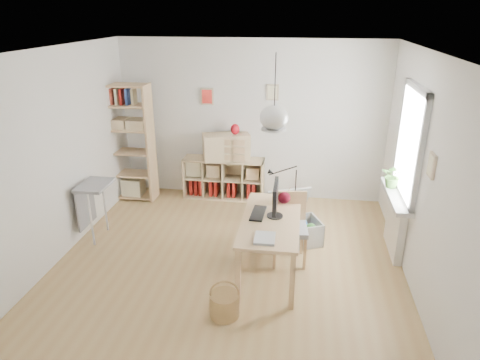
# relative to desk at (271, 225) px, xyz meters

# --- Properties ---
(ground) EXTENTS (4.50, 4.50, 0.00)m
(ground) POSITION_rel_desk_xyz_m (-0.55, 0.15, -0.66)
(ground) COLOR tan
(ground) RESTS_ON ground
(room_shell) EXTENTS (4.50, 4.50, 4.50)m
(room_shell) POSITION_rel_desk_xyz_m (-0.00, 0.00, 1.34)
(room_shell) COLOR white
(room_shell) RESTS_ON ground
(window_unit) EXTENTS (0.07, 1.16, 1.46)m
(window_unit) POSITION_rel_desk_xyz_m (1.68, 0.75, 0.89)
(window_unit) COLOR white
(window_unit) RESTS_ON ground
(radiator) EXTENTS (0.10, 0.80, 0.80)m
(radiator) POSITION_rel_desk_xyz_m (1.64, 0.75, -0.26)
(radiator) COLOR white
(radiator) RESTS_ON ground
(windowsill) EXTENTS (0.22, 1.20, 0.06)m
(windowsill) POSITION_rel_desk_xyz_m (1.59, 0.75, 0.17)
(windowsill) COLOR silver
(windowsill) RESTS_ON radiator
(desk) EXTENTS (0.70, 1.50, 0.75)m
(desk) POSITION_rel_desk_xyz_m (0.00, 0.00, 0.00)
(desk) COLOR tan
(desk) RESTS_ON ground
(cube_shelf) EXTENTS (1.40, 0.38, 0.72)m
(cube_shelf) POSITION_rel_desk_xyz_m (-1.02, 2.23, -0.36)
(cube_shelf) COLOR #CAB585
(cube_shelf) RESTS_ON ground
(tall_bookshelf) EXTENTS (0.80, 0.38, 2.00)m
(tall_bookshelf) POSITION_rel_desk_xyz_m (-2.59, 1.95, 0.43)
(tall_bookshelf) COLOR tan
(tall_bookshelf) RESTS_ON ground
(side_table) EXTENTS (0.40, 0.55, 0.85)m
(side_table) POSITION_rel_desk_xyz_m (-2.59, 0.50, 0.01)
(side_table) COLOR gray
(side_table) RESTS_ON ground
(chair) EXTENTS (0.50, 0.50, 0.92)m
(chair) POSITION_rel_desk_xyz_m (0.22, 0.34, -0.13)
(chair) COLOR gray
(chair) RESTS_ON ground
(wicker_basket) EXTENTS (0.33, 0.32, 0.45)m
(wicker_basket) POSITION_rel_desk_xyz_m (-0.41, -0.92, -0.51)
(wicker_basket) COLOR #9D7447
(wicker_basket) RESTS_ON ground
(storage_chest) EXTENTS (0.90, 0.95, 0.70)m
(storage_chest) POSITION_rel_desk_xyz_m (0.29, 0.83, -0.43)
(storage_chest) COLOR silver
(storage_chest) RESTS_ON ground
(monitor) EXTENTS (0.20, 0.50, 0.43)m
(monitor) POSITION_rel_desk_xyz_m (0.04, 0.06, 0.34)
(monitor) COLOR black
(monitor) RESTS_ON desk
(keyboard) EXTENTS (0.18, 0.43, 0.02)m
(keyboard) POSITION_rel_desk_xyz_m (-0.17, 0.10, 0.10)
(keyboard) COLOR black
(keyboard) RESTS_ON desk
(task_lamp) EXTENTS (0.40, 0.15, 0.43)m
(task_lamp) POSITION_rel_desk_xyz_m (0.07, 0.60, 0.39)
(task_lamp) COLOR black
(task_lamp) RESTS_ON desk
(yarn_ball) EXTENTS (0.17, 0.17, 0.17)m
(yarn_ball) POSITION_rel_desk_xyz_m (0.13, 0.47, 0.18)
(yarn_ball) COLOR #4F0A1D
(yarn_ball) RESTS_ON desk
(paper_tray) EXTENTS (0.23, 0.29, 0.03)m
(paper_tray) POSITION_rel_desk_xyz_m (-0.03, -0.52, 0.11)
(paper_tray) COLOR silver
(paper_tray) RESTS_ON desk
(drawer_chest) EXTENTS (0.85, 0.59, 0.44)m
(drawer_chest) POSITION_rel_desk_xyz_m (-0.95, 2.19, 0.29)
(drawer_chest) COLOR #CAB585
(drawer_chest) RESTS_ON cube_shelf
(red_vase) EXTENTS (0.15, 0.15, 0.18)m
(red_vase) POSITION_rel_desk_xyz_m (-0.80, 2.19, 0.60)
(red_vase) COLOR maroon
(red_vase) RESTS_ON drawer_chest
(potted_plant) EXTENTS (0.37, 0.35, 0.33)m
(potted_plant) POSITION_rel_desk_xyz_m (1.57, 0.97, 0.37)
(potted_plant) COLOR #366225
(potted_plant) RESTS_ON windowsill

